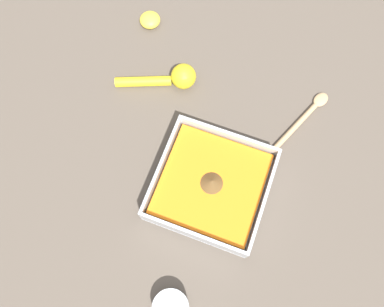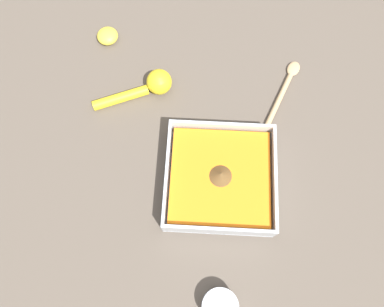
{
  "view_description": "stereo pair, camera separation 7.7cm",
  "coord_description": "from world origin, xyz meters",
  "px_view_note": "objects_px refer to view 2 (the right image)",
  "views": [
    {
      "loc": [
        0.17,
        0.05,
        0.76
      ],
      "look_at": [
        -0.07,
        -0.04,
        0.03
      ],
      "focal_mm": 35.0,
      "sensor_mm": 36.0,
      "label": 1
    },
    {
      "loc": [
        0.18,
        -0.03,
        0.76
      ],
      "look_at": [
        -0.07,
        -0.04,
        0.03
      ],
      "focal_mm": 35.0,
      "sensor_mm": 36.0,
      "label": 2
    }
  ],
  "objects_px": {
    "lemon_squeezer": "(149,86)",
    "wooden_spoon": "(281,95)",
    "square_dish": "(220,179)",
    "lemon_half": "(108,36)",
    "spice_bowl": "(220,306)"
  },
  "relations": [
    {
      "from": "square_dish",
      "to": "wooden_spoon",
      "type": "xyz_separation_m",
      "value": [
        -0.21,
        0.13,
        -0.02
      ]
    },
    {
      "from": "spice_bowl",
      "to": "lemon_half",
      "type": "bearing_deg",
      "value": -154.09
    },
    {
      "from": "square_dish",
      "to": "lemon_squeezer",
      "type": "distance_m",
      "value": 0.26
    },
    {
      "from": "lemon_squeezer",
      "to": "wooden_spoon",
      "type": "bearing_deg",
      "value": -21.75
    },
    {
      "from": "lemon_half",
      "to": "wooden_spoon",
      "type": "bearing_deg",
      "value": 72.11
    },
    {
      "from": "lemon_squeezer",
      "to": "wooden_spoon",
      "type": "height_order",
      "value": "lemon_squeezer"
    },
    {
      "from": "square_dish",
      "to": "wooden_spoon",
      "type": "distance_m",
      "value": 0.25
    },
    {
      "from": "lemon_half",
      "to": "square_dish",
      "type": "bearing_deg",
      "value": 39.08
    },
    {
      "from": "square_dish",
      "to": "lemon_half",
      "type": "height_order",
      "value": "square_dish"
    },
    {
      "from": "lemon_squeezer",
      "to": "wooden_spoon",
      "type": "xyz_separation_m",
      "value": [
        -0.0,
        0.3,
        -0.02
      ]
    },
    {
      "from": "wooden_spoon",
      "to": "spice_bowl",
      "type": "bearing_deg",
      "value": -172.51
    },
    {
      "from": "lemon_half",
      "to": "spice_bowl",
      "type": "bearing_deg",
      "value": 25.91
    },
    {
      "from": "lemon_squeezer",
      "to": "lemon_half",
      "type": "bearing_deg",
      "value": 107.73
    },
    {
      "from": "spice_bowl",
      "to": "lemon_squeezer",
      "type": "bearing_deg",
      "value": -159.19
    },
    {
      "from": "lemon_half",
      "to": "wooden_spoon",
      "type": "relative_size",
      "value": 0.24
    }
  ]
}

